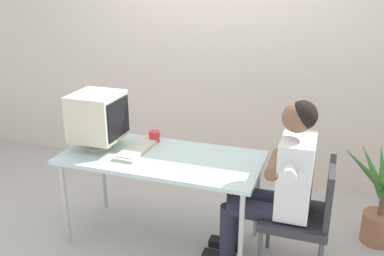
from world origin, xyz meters
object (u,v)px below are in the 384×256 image
Objects in this scene: crt_monitor at (98,117)px; person_seated at (278,181)px; desk_mug at (154,136)px; desk at (161,162)px; potted_plant at (383,196)px; office_chair at (305,212)px; keyboard at (137,149)px.

crt_monitor is 1.43m from person_seated.
person_seated is 1.08m from desk_mug.
desk is 3.43× the size of crt_monitor.
potted_plant is at bearing 37.20° from person_seated.
person_seated reaches higher than office_chair.
desk is 1.77× the size of office_chair.
crt_monitor is 0.39m from keyboard.
person_seated reaches higher than potted_plant.
keyboard is 1.32m from office_chair.
office_chair is at bearing -0.00° from person_seated.
keyboard is at bearing 171.03° from desk.
potted_plant is at bearing 8.66° from desk_mug.
potted_plant reaches higher than keyboard.
desk_mug is at bearing 76.19° from keyboard.
crt_monitor is at bearing 178.31° from office_chair.
desk is 1.09m from office_chair.
desk_mug is (-1.24, 0.29, 0.29)m from office_chair.
desk is 0.31m from desk_mug.
person_seated is at bearing -15.61° from desk_mug.
office_chair reaches higher than desk_mug.
keyboard is at bearing 176.60° from office_chair.
potted_plant reaches higher than desk.
desk_mug is at bearing 34.37° from crt_monitor.
desk_mug reaches higher than keyboard.
person_seated is at bearing -142.80° from potted_plant.
potted_plant is (0.54, 0.56, -0.08)m from office_chair.
desk_mug is at bearing 166.78° from office_chair.
office_chair reaches higher than keyboard.
person_seated is 0.97m from potted_plant.
desk is 0.23m from keyboard.
person_seated is (1.09, -0.08, -0.06)m from keyboard.
keyboard is 0.59× the size of potted_plant.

